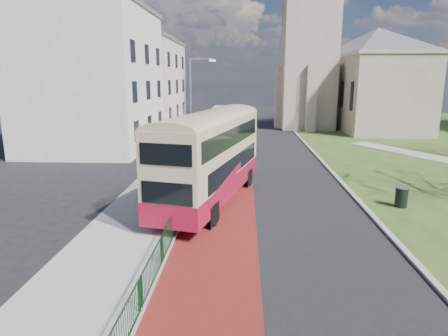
{
  "coord_description": "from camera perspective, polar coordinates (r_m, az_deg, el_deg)",
  "views": [
    {
      "loc": [
        -0.09,
        -15.09,
        6.54
      ],
      "look_at": [
        -1.1,
        4.85,
        2.0
      ],
      "focal_mm": 32.0,
      "sensor_mm": 36.0,
      "label": 1
    }
  ],
  "objects": [
    {
      "name": "kerb_east",
      "position": [
        38.16,
        12.2,
        2.74
      ],
      "size": [
        0.25,
        80.0,
        0.13
      ],
      "primitive_type": "cube",
      "color": "#999993",
      "rests_on": "ground"
    },
    {
      "name": "pavement_west",
      "position": [
        36.02,
        -4.99,
        2.39
      ],
      "size": [
        4.0,
        120.0,
        0.12
      ],
      "primitive_type": "cube",
      "color": "gray",
      "rests_on": "ground"
    },
    {
      "name": "pedestrian_railing",
      "position": [
        20.21,
        -5.38,
        -4.48
      ],
      "size": [
        0.07,
        24.0,
        1.12
      ],
      "color": "#0D3918",
      "rests_on": "ground"
    },
    {
      "name": "streetlamp",
      "position": [
        33.42,
        -4.49,
        9.43
      ],
      "size": [
        2.13,
        0.18,
        8.0
      ],
      "color": "gray",
      "rests_on": "pavement_west"
    },
    {
      "name": "ground",
      "position": [
        16.45,
        3.03,
        -10.64
      ],
      "size": [
        160.0,
        160.0,
        0.0
      ],
      "primitive_type": "plane",
      "color": "black",
      "rests_on": "ground"
    },
    {
      "name": "road_carriageway",
      "position": [
        35.73,
        5.4,
        2.21
      ],
      "size": [
        9.0,
        120.0,
        0.01
      ],
      "primitive_type": "cube",
      "color": "black",
      "rests_on": "ground"
    },
    {
      "name": "street_block_far",
      "position": [
        54.89,
        -12.04,
        11.72
      ],
      "size": [
        10.3,
        16.3,
        11.5
      ],
      "color": "#BDB1A0",
      "rests_on": "ground"
    },
    {
      "name": "gothic_church",
      "position": [
        54.98,
        17.15,
        19.15
      ],
      "size": [
        16.38,
        18.0,
        40.0
      ],
      "color": "gray",
      "rests_on": "ground"
    },
    {
      "name": "street_block_near",
      "position": [
        39.61,
        -18.08,
        12.15
      ],
      "size": [
        10.3,
        14.3,
        13.0
      ],
      "color": "beige",
      "rests_on": "ground"
    },
    {
      "name": "bus_lane",
      "position": [
        35.71,
        1.07,
        2.26
      ],
      "size": [
        3.4,
        120.0,
        0.01
      ],
      "primitive_type": "cube",
      "color": "#591414",
      "rests_on": "ground"
    },
    {
      "name": "kerb_west",
      "position": [
        35.8,
        -1.81,
        2.38
      ],
      "size": [
        0.25,
        120.0,
        0.13
      ],
      "primitive_type": "cube",
      "color": "#999993",
      "rests_on": "ground"
    },
    {
      "name": "litter_bin",
      "position": [
        22.39,
        24.02,
        -3.78
      ],
      "size": [
        0.74,
        0.74,
        1.06
      ],
      "rotation": [
        0.0,
        0.0,
        0.11
      ],
      "color": "black",
      "rests_on": "grass_green"
    },
    {
      "name": "bus",
      "position": [
        20.91,
        -1.91,
        2.11
      ],
      "size": [
        5.12,
        11.45,
        4.66
      ],
      "rotation": [
        0.0,
        0.0,
        -0.24
      ],
      "color": "maroon",
      "rests_on": "ground"
    }
  ]
}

